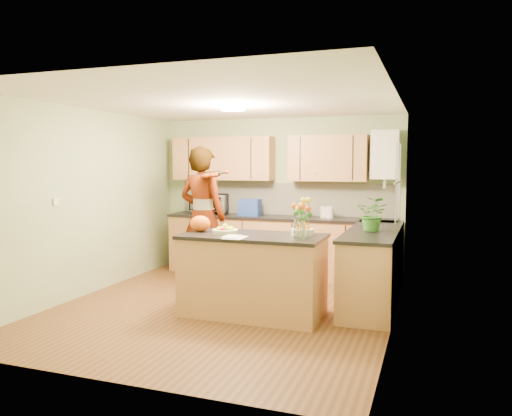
% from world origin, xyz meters
% --- Properties ---
extents(floor, '(4.50, 4.50, 0.00)m').
position_xyz_m(floor, '(0.00, 0.00, 0.00)').
color(floor, '#542F18').
rests_on(floor, ground).
extents(ceiling, '(4.00, 4.50, 0.02)m').
position_xyz_m(ceiling, '(0.00, 0.00, 2.50)').
color(ceiling, white).
rests_on(ceiling, wall_back).
extents(wall_back, '(4.00, 0.02, 2.50)m').
position_xyz_m(wall_back, '(0.00, 2.25, 1.25)').
color(wall_back, '#94A777').
rests_on(wall_back, floor).
extents(wall_front, '(4.00, 0.02, 2.50)m').
position_xyz_m(wall_front, '(0.00, -2.25, 1.25)').
color(wall_front, '#94A777').
rests_on(wall_front, floor).
extents(wall_left, '(0.02, 4.50, 2.50)m').
position_xyz_m(wall_left, '(-2.00, 0.00, 1.25)').
color(wall_left, '#94A777').
rests_on(wall_left, floor).
extents(wall_right, '(0.02, 4.50, 2.50)m').
position_xyz_m(wall_right, '(2.00, 0.00, 1.25)').
color(wall_right, '#94A777').
rests_on(wall_right, floor).
extents(back_counter, '(3.64, 0.62, 0.94)m').
position_xyz_m(back_counter, '(0.10, 1.95, 0.47)').
color(back_counter, '#A37241').
rests_on(back_counter, floor).
extents(right_counter, '(0.62, 2.24, 0.94)m').
position_xyz_m(right_counter, '(1.70, 0.85, 0.47)').
color(right_counter, '#A37241').
rests_on(right_counter, floor).
extents(splashback, '(3.60, 0.02, 0.52)m').
position_xyz_m(splashback, '(0.10, 2.23, 1.20)').
color(splashback, silver).
rests_on(splashback, back_counter).
extents(upper_cabinets, '(3.20, 0.34, 0.70)m').
position_xyz_m(upper_cabinets, '(-0.18, 2.08, 1.85)').
color(upper_cabinets, '#A37241').
rests_on(upper_cabinets, wall_back).
extents(boiler, '(0.40, 0.30, 0.86)m').
position_xyz_m(boiler, '(1.70, 2.09, 1.90)').
color(boiler, white).
rests_on(boiler, wall_back).
extents(window_right, '(0.01, 1.30, 1.05)m').
position_xyz_m(window_right, '(1.99, 0.60, 1.55)').
color(window_right, white).
rests_on(window_right, wall_right).
extents(light_switch, '(0.02, 0.09, 0.09)m').
position_xyz_m(light_switch, '(-1.99, -0.60, 1.30)').
color(light_switch, white).
rests_on(light_switch, wall_left).
extents(ceiling_lamp, '(0.30, 0.30, 0.07)m').
position_xyz_m(ceiling_lamp, '(0.00, 0.30, 2.46)').
color(ceiling_lamp, '#FFEABF').
rests_on(ceiling_lamp, ceiling).
extents(peninsula_island, '(1.65, 0.84, 0.95)m').
position_xyz_m(peninsula_island, '(0.43, -0.14, 0.47)').
color(peninsula_island, '#A37241').
rests_on(peninsula_island, floor).
extents(fruit_dish, '(0.30, 0.30, 0.11)m').
position_xyz_m(fruit_dish, '(0.08, -0.14, 0.99)').
color(fruit_dish, beige).
rests_on(fruit_dish, peninsula_island).
extents(orange_bowl, '(0.26, 0.26, 0.15)m').
position_xyz_m(orange_bowl, '(0.98, 0.01, 1.01)').
color(orange_bowl, beige).
rests_on(orange_bowl, peninsula_island).
extents(flower_vase, '(0.27, 0.27, 0.51)m').
position_xyz_m(flower_vase, '(1.03, -0.32, 1.28)').
color(flower_vase, silver).
rests_on(flower_vase, peninsula_island).
extents(orange_bag, '(0.27, 0.23, 0.19)m').
position_xyz_m(orange_bag, '(-0.27, -0.09, 1.04)').
color(orange_bag, orange).
rests_on(orange_bag, peninsula_island).
extents(papers, '(0.21, 0.29, 0.01)m').
position_xyz_m(papers, '(0.33, -0.44, 0.95)').
color(papers, white).
rests_on(papers, peninsula_island).
extents(violinist, '(0.80, 0.59, 2.01)m').
position_xyz_m(violinist, '(-0.73, 0.93, 1.00)').
color(violinist, '#E19F89').
rests_on(violinist, floor).
extents(violin, '(0.70, 0.60, 0.17)m').
position_xyz_m(violin, '(-0.53, 0.71, 1.61)').
color(violin, '#4C1904').
rests_on(violin, violinist).
extents(microwave, '(0.66, 0.51, 0.33)m').
position_xyz_m(microwave, '(-1.11, 1.98, 1.10)').
color(microwave, white).
rests_on(microwave, back_counter).
extents(blue_box, '(0.34, 0.25, 0.26)m').
position_xyz_m(blue_box, '(-0.37, 1.92, 1.07)').
color(blue_box, navy).
rests_on(blue_box, back_counter).
extents(kettle, '(0.15, 0.15, 0.28)m').
position_xyz_m(kettle, '(0.44, 1.94, 1.05)').
color(kettle, silver).
rests_on(kettle, back_counter).
extents(jar_cream, '(0.13, 0.13, 0.17)m').
position_xyz_m(jar_cream, '(0.81, 2.00, 1.03)').
color(jar_cream, beige).
rests_on(jar_cream, back_counter).
extents(jar_white, '(0.14, 0.14, 0.18)m').
position_xyz_m(jar_white, '(0.91, 1.94, 1.03)').
color(jar_white, white).
rests_on(jar_white, back_counter).
extents(potted_plant, '(0.46, 0.42, 0.43)m').
position_xyz_m(potted_plant, '(1.70, 0.66, 1.15)').
color(potted_plant, '#337326').
rests_on(potted_plant, right_counter).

